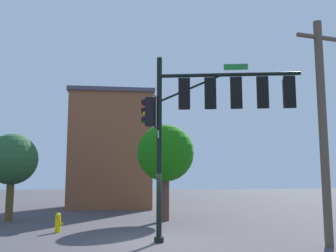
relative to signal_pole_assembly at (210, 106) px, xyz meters
The scene contains 7 objects.
ground_plane 5.40m from the signal_pole_assembly, 169.07° to the left, with size 120.00×120.00×0.00m, color #413E42.
signal_pole_assembly is the anchor object (origin of this frame).
utility_pole 4.10m from the signal_pole_assembly, 18.66° to the right, with size 1.79×0.46×8.07m.
fire_hydrant 8.31m from the signal_pole_assembly, 150.07° to the left, with size 0.33×0.24×0.83m.
tree_near 7.32m from the signal_pole_assembly, 96.75° to the left, with size 3.18×3.18×5.30m.
tree_mid 12.43m from the signal_pole_assembly, 139.04° to the left, with size 2.81×2.81×4.76m.
brick_building 16.98m from the signal_pole_assembly, 103.89° to the left, with size 6.46×5.60×8.97m.
Camera 1 is at (-1.45, -14.17, 2.38)m, focal length 40.46 mm.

